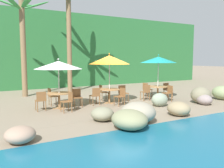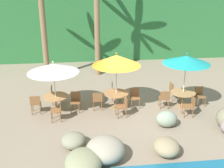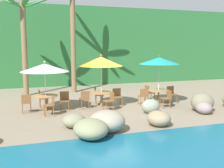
% 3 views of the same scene
% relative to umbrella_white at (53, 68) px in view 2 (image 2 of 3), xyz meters
% --- Properties ---
extents(ground_plane, '(120.00, 120.00, 0.00)m').
position_rel_umbrella_white_xyz_m(ground_plane, '(3.22, -0.11, -2.01)').
color(ground_plane, gray).
extents(terrace_deck, '(18.00, 5.20, 0.01)m').
position_rel_umbrella_white_xyz_m(terrace_deck, '(3.22, -0.11, -2.01)').
color(terrace_deck, gray).
rests_on(terrace_deck, ground).
extents(foliage_backdrop, '(28.00, 2.40, 6.00)m').
position_rel_umbrella_white_xyz_m(foliage_backdrop, '(3.22, 8.89, 0.99)').
color(foliage_backdrop, '#286633').
rests_on(foliage_backdrop, ground).
extents(rock_seawall, '(17.72, 3.61, 0.86)m').
position_rel_umbrella_white_xyz_m(rock_seawall, '(4.49, -3.02, -1.66)').
color(rock_seawall, gray).
rests_on(rock_seawall, ground).
extents(umbrella_white, '(2.16, 2.16, 2.31)m').
position_rel_umbrella_white_xyz_m(umbrella_white, '(0.00, 0.00, 0.00)').
color(umbrella_white, silver).
rests_on(umbrella_white, ground).
extents(dining_table_white, '(1.10, 1.10, 0.74)m').
position_rel_umbrella_white_xyz_m(dining_table_white, '(-0.00, 0.00, -1.40)').
color(dining_table_white, '#A37547').
rests_on(dining_table_white, ground).
extents(chair_white_seaward, '(0.47, 0.47, 0.87)m').
position_rel_umbrella_white_xyz_m(chair_white_seaward, '(0.85, -0.01, -1.50)').
color(chair_white_seaward, brown).
rests_on(chair_white_seaward, ground).
extents(chair_white_inland, '(0.45, 0.44, 0.87)m').
position_rel_umbrella_white_xyz_m(chair_white_inland, '(-0.13, 0.84, -1.50)').
color(chair_white_inland, brown).
rests_on(chair_white_inland, ground).
extents(chair_white_left, '(0.43, 0.44, 0.87)m').
position_rel_umbrella_white_xyz_m(chair_white_left, '(-0.85, -0.11, -1.50)').
color(chair_white_left, brown).
rests_on(chair_white_left, ground).
extents(chair_white_right, '(0.45, 0.45, 0.87)m').
position_rel_umbrella_white_xyz_m(chair_white_right, '(0.15, -0.84, -1.50)').
color(chair_white_right, brown).
rests_on(chair_white_right, ground).
extents(umbrella_orange, '(2.10, 2.10, 2.58)m').
position_rel_umbrella_white_xyz_m(umbrella_orange, '(2.66, 0.06, 0.23)').
color(umbrella_orange, silver).
rests_on(umbrella_orange, ground).
extents(dining_table_orange, '(1.10, 1.10, 0.74)m').
position_rel_umbrella_white_xyz_m(dining_table_orange, '(2.66, 0.06, -1.40)').
color(dining_table_orange, '#A37547').
rests_on(dining_table_orange, ground).
extents(chair_orange_seaward, '(0.44, 0.45, 0.87)m').
position_rel_umbrella_white_xyz_m(chair_orange_seaward, '(3.51, 0.11, -1.50)').
color(chair_orange_seaward, brown).
rests_on(chair_orange_seaward, ground).
extents(chair_orange_inland, '(0.48, 0.48, 0.87)m').
position_rel_umbrella_white_xyz_m(chair_orange_inland, '(2.68, 0.91, -1.50)').
color(chair_orange_inland, brown).
rests_on(chair_orange_inland, ground).
extents(chair_orange_left, '(0.43, 0.44, 0.87)m').
position_rel_umbrella_white_xyz_m(chair_orange_left, '(1.81, -0.05, -1.50)').
color(chair_orange_left, brown).
rests_on(chair_orange_left, ground).
extents(chair_orange_right, '(0.47, 0.47, 0.87)m').
position_rel_umbrella_white_xyz_m(chair_orange_right, '(2.84, -0.78, -1.50)').
color(chair_orange_right, brown).
rests_on(chair_orange_right, ground).
extents(umbrella_teal, '(2.04, 2.04, 2.54)m').
position_rel_umbrella_white_xyz_m(umbrella_teal, '(5.65, -0.20, 0.23)').
color(umbrella_teal, silver).
rests_on(umbrella_teal, ground).
extents(dining_table_teal, '(1.10, 1.10, 0.74)m').
position_rel_umbrella_white_xyz_m(dining_table_teal, '(5.65, -0.20, -1.40)').
color(dining_table_teal, '#A37547').
rests_on(dining_table_teal, ground).
extents(chair_teal_seaward, '(0.45, 0.46, 0.87)m').
position_rel_umbrella_white_xyz_m(chair_teal_seaward, '(6.49, -0.06, -1.50)').
color(chair_teal_seaward, brown).
rests_on(chair_teal_seaward, ground).
extents(chair_teal_inland, '(0.46, 0.45, 0.87)m').
position_rel_umbrella_white_xyz_m(chair_teal_inland, '(5.50, 0.64, -1.50)').
color(chair_teal_inland, brown).
rests_on(chair_teal_inland, ground).
extents(chair_teal_left, '(0.46, 0.46, 0.87)m').
position_rel_umbrella_white_xyz_m(chair_teal_left, '(4.79, -0.22, -1.50)').
color(chair_teal_left, brown).
rests_on(chair_teal_left, ground).
extents(chair_teal_right, '(0.46, 0.46, 0.87)m').
position_rel_umbrella_white_xyz_m(chair_teal_right, '(5.66, -1.06, -1.50)').
color(chair_teal_right, brown).
rests_on(chair_teal_right, ground).
extents(palm_tree_nearest, '(3.29, 3.26, 5.94)m').
position_rel_umbrella_white_xyz_m(palm_tree_nearest, '(-0.83, 4.50, 1.90)').
color(palm_tree_nearest, brown).
rests_on(palm_tree_nearest, ground).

